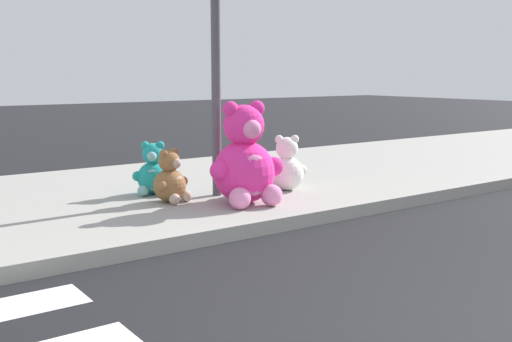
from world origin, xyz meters
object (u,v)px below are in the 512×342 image
at_px(sign_pole, 216,53).
at_px(plush_white, 287,168).
at_px(plush_teal, 153,173).
at_px(plush_brown, 171,181).
at_px(plush_pink_large, 245,163).

height_order(sign_pole, plush_white, sign_pole).
relative_size(sign_pole, plush_white, 4.58).
xyz_separation_m(plush_white, plush_teal, (-1.49, 0.73, -0.02)).
height_order(plush_brown, plush_white, plush_white).
xyz_separation_m(plush_pink_large, plush_teal, (-0.61, 1.09, -0.20)).
height_order(plush_brown, plush_teal, plush_teal).
xyz_separation_m(plush_pink_large, plush_white, (0.89, 0.37, -0.18)).
distance_m(plush_brown, plush_teal, 0.54).
xyz_separation_m(sign_pole, plush_teal, (-0.60, 0.51, -1.44)).
height_order(plush_pink_large, plush_teal, plush_pink_large).
bearing_deg(plush_teal, plush_pink_large, -60.82).
xyz_separation_m(plush_brown, plush_white, (1.54, -0.19, 0.03)).
relative_size(plush_brown, plush_white, 0.88).
distance_m(sign_pole, plush_brown, 1.59).
height_order(plush_pink_large, plush_white, plush_pink_large).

